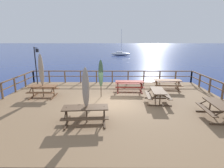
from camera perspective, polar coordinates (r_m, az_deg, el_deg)
The scene contains 14 objects.
ground_plane at distance 11.33m, azimuth -0.02°, elevation -9.95°, with size 600.00×600.00×0.00m, color navy.
wooden_deck at distance 11.18m, azimuth -0.02°, elevation -8.06°, with size 14.58×11.45×0.81m, color #846647.
railing_waterside_far at distance 16.24m, azimuth 0.08°, elevation 2.99°, with size 14.38×0.10×1.09m.
picnic_table_back_right at distance 8.45m, azimuth -8.39°, elevation -8.50°, with size 2.18×1.56×0.78m.
picnic_table_back_left at distance 14.56m, azimuth 17.12°, elevation 0.46°, with size 2.12×1.53×0.78m.
picnic_table_mid_right at distance 13.02m, azimuth -20.94°, elevation -1.40°, with size 1.78×1.40×0.78m.
picnic_table_front_right at distance 11.46m, azimuth 14.28°, elevation -2.87°, with size 1.51×1.90×0.78m.
picnic_table_mid_centre at distance 13.53m, azimuth 5.56°, elevation 0.04°, with size 2.14×1.45×0.78m.
picnic_table_front_left at distance 10.24m, azimuth 30.56°, elevation -6.35°, with size 1.50×2.00×0.78m.
patio_umbrella_tall_back_left at distance 8.16m, azimuth -8.32°, elevation -1.26°, with size 0.32×0.32×2.59m.
patio_umbrella_tall_mid_left at distance 11.92m, azimuth -3.57°, elevation 3.29°, with size 0.32×0.32×2.51m.
patio_umbrella_short_back at distance 12.79m, azimuth -21.51°, elevation 4.21°, with size 0.32×0.32×2.90m.
lamp_post_hooked at distance 16.68m, azimuth -22.84°, elevation 7.01°, with size 0.55×0.52×3.20m.
sailboat_distant at distance 56.44m, azimuth 2.66°, elevation 9.51°, with size 6.22×2.88×7.72m.
Camera 1 is at (0.06, -10.39, 4.53)m, focal length 28.89 mm.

